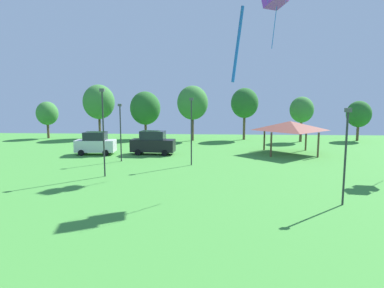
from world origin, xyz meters
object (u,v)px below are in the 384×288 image
light_post_0 (346,151)px  treeline_tree_5 (302,110)px  light_post_2 (121,129)px  treeline_tree_2 (145,108)px  light_post_1 (191,127)px  treeline_tree_6 (359,114)px  parked_car_second_from_left (153,143)px  light_post_3 (103,128)px  treeline_tree_4 (245,103)px  treeline_tree_3 (193,103)px  parked_car_leftmost (96,143)px  treeline_tree_0 (47,113)px  treeline_tree_1 (99,102)px  park_pavilion (290,126)px

light_post_0 → treeline_tree_5: treeline_tree_5 is taller
light_post_2 → treeline_tree_2: (-1.10, 18.11, 1.39)m
light_post_1 → treeline_tree_6: size_ratio=1.08×
parked_car_second_from_left → treeline_tree_6: (27.30, 13.46, 2.54)m
parked_car_second_from_left → treeline_tree_6: bearing=30.3°
light_post_0 → treeline_tree_2: treeline_tree_2 is taller
light_post_3 → treeline_tree_4: 27.77m
light_post_0 → treeline_tree_4: bearing=95.4°
light_post_0 → light_post_1: (-9.47, 11.18, 0.28)m
light_post_0 → parked_car_second_from_left: bearing=129.6°
light_post_0 → treeline_tree_3: size_ratio=0.72×
parked_car_leftmost → treeline_tree_4: 22.80m
parked_car_leftmost → parked_car_second_from_left: 6.24m
light_post_1 → treeline_tree_5: bearing=50.9°
treeline_tree_4 → treeline_tree_5: (7.72, -1.89, -0.88)m
parked_car_second_from_left → treeline_tree_5: bearing=36.2°
treeline_tree_3 → treeline_tree_6: 23.73m
parked_car_leftmost → treeline_tree_6: size_ratio=0.76×
parked_car_leftmost → treeline_tree_3: treeline_tree_3 is taller
light_post_0 → treeline_tree_6: size_ratio=0.99×
treeline_tree_0 → treeline_tree_1: 7.99m
treeline_tree_1 → treeline_tree_3: (14.33, -2.37, -0.08)m
treeline_tree_2 → treeline_tree_5: 22.42m
treeline_tree_1 → treeline_tree_2: (7.20, -0.64, -0.90)m
light_post_3 → treeline_tree_1: size_ratio=0.85×
parked_car_second_from_left → park_pavilion: 15.18m
light_post_2 → treeline_tree_4: 22.63m
treeline_tree_3 → treeline_tree_0: bearing=175.7°
parked_car_second_from_left → light_post_3: light_post_3 is taller
light_post_0 → light_post_1: light_post_1 is taller
treeline_tree_0 → treeline_tree_2: size_ratio=0.79×
parked_car_leftmost → treeline_tree_0: bearing=127.8°
parked_car_leftmost → treeline_tree_5: bearing=23.3°
treeline_tree_0 → treeline_tree_4: bearing=-0.0°
light_post_1 → treeline_tree_1: (-15.22, 20.23, 2.00)m
treeline_tree_5 → light_post_3: bearing=-132.8°
parked_car_second_from_left → light_post_2: 5.26m
parked_car_leftmost → light_post_2: light_post_2 is taller
parked_car_second_from_left → park_pavilion: (15.00, 1.42, 1.83)m
parked_car_leftmost → treeline_tree_1: 16.14m
treeline_tree_0 → treeline_tree_3: 22.22m
parked_car_leftmost → parked_car_second_from_left: parked_car_second_from_left is taller
parked_car_second_from_left → treeline_tree_2: 14.65m
parked_car_leftmost → treeline_tree_6: (33.52, 13.89, 2.59)m
treeline_tree_0 → treeline_tree_6: bearing=-0.4°
light_post_0 → light_post_3: size_ratio=0.82×
light_post_0 → light_post_1: 14.65m
light_post_0 → treeline_tree_0: size_ratio=1.01×
light_post_2 → light_post_3: 6.44m
parked_car_second_from_left → treeline_tree_3: (3.65, 12.11, 4.14)m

